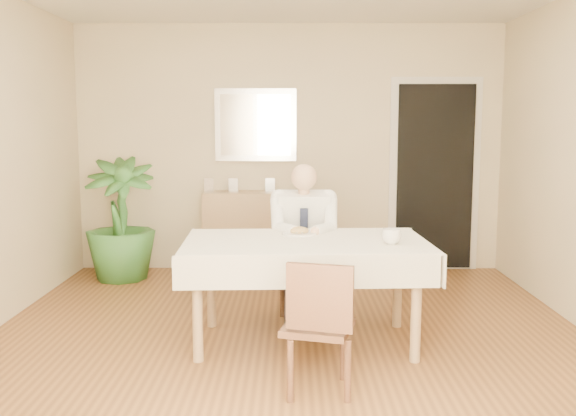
{
  "coord_description": "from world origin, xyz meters",
  "views": [
    {
      "loc": [
        0.02,
        -4.35,
        1.58
      ],
      "look_at": [
        0.0,
        0.35,
        0.95
      ],
      "focal_mm": 40.0,
      "sensor_mm": 36.0,
      "label": 1
    }
  ],
  "objects_px": {
    "chair_far": "(303,252)",
    "chair_near": "(319,321)",
    "coffee_mug": "(391,237)",
    "sideboard": "(255,232)",
    "potted_palm": "(120,219)",
    "seated_man": "(304,234)",
    "dining_table": "(306,252)"
  },
  "relations": [
    {
      "from": "coffee_mug",
      "to": "potted_palm",
      "type": "xyz_separation_m",
      "value": [
        -2.4,
        2.03,
        -0.19
      ]
    },
    {
      "from": "dining_table",
      "to": "seated_man",
      "type": "bearing_deg",
      "value": 87.55
    },
    {
      "from": "chair_near",
      "to": "sideboard",
      "type": "distance_m",
      "value": 3.15
    },
    {
      "from": "dining_table",
      "to": "coffee_mug",
      "type": "bearing_deg",
      "value": -16.89
    },
    {
      "from": "chair_near",
      "to": "sideboard",
      "type": "relative_size",
      "value": 0.75
    },
    {
      "from": "chair_near",
      "to": "sideboard",
      "type": "xyz_separation_m",
      "value": [
        -0.54,
        3.11,
        -0.02
      ]
    },
    {
      "from": "potted_palm",
      "to": "dining_table",
      "type": "bearing_deg",
      "value": -45.97
    },
    {
      "from": "dining_table",
      "to": "sideboard",
      "type": "relative_size",
      "value": 1.64
    },
    {
      "from": "dining_table",
      "to": "chair_near",
      "type": "bearing_deg",
      "value": -88.91
    },
    {
      "from": "potted_palm",
      "to": "seated_man",
      "type": "bearing_deg",
      "value": -35.31
    },
    {
      "from": "dining_table",
      "to": "coffee_mug",
      "type": "relative_size",
      "value": 13.29
    },
    {
      "from": "dining_table",
      "to": "sideboard",
      "type": "height_order",
      "value": "sideboard"
    },
    {
      "from": "chair_far",
      "to": "chair_near",
      "type": "relative_size",
      "value": 1.08
    },
    {
      "from": "dining_table",
      "to": "coffee_mug",
      "type": "height_order",
      "value": "coffee_mug"
    },
    {
      "from": "dining_table",
      "to": "coffee_mug",
      "type": "xyz_separation_m",
      "value": [
        0.58,
        -0.15,
        0.14
      ]
    },
    {
      "from": "chair_far",
      "to": "potted_palm",
      "type": "distance_m",
      "value": 2.08
    },
    {
      "from": "dining_table",
      "to": "potted_palm",
      "type": "bearing_deg",
      "value": 131.57
    },
    {
      "from": "chair_near",
      "to": "seated_man",
      "type": "distance_m",
      "value": 1.52
    },
    {
      "from": "sideboard",
      "to": "potted_palm",
      "type": "relative_size",
      "value": 0.87
    },
    {
      "from": "dining_table",
      "to": "seated_man",
      "type": "height_order",
      "value": "seated_man"
    },
    {
      "from": "coffee_mug",
      "to": "sideboard",
      "type": "height_order",
      "value": "coffee_mug"
    },
    {
      "from": "seated_man",
      "to": "potted_palm",
      "type": "bearing_deg",
      "value": 144.69
    },
    {
      "from": "dining_table",
      "to": "chair_far",
      "type": "height_order",
      "value": "chair_far"
    },
    {
      "from": "chair_near",
      "to": "dining_table",
      "type": "bearing_deg",
      "value": 109.14
    },
    {
      "from": "chair_far",
      "to": "sideboard",
      "type": "xyz_separation_m",
      "value": [
        -0.48,
        1.33,
        -0.06
      ]
    },
    {
      "from": "dining_table",
      "to": "chair_near",
      "type": "relative_size",
      "value": 2.19
    },
    {
      "from": "coffee_mug",
      "to": "sideboard",
      "type": "relative_size",
      "value": 0.12
    },
    {
      "from": "seated_man",
      "to": "coffee_mug",
      "type": "relative_size",
      "value": 9.42
    },
    {
      "from": "dining_table",
      "to": "seated_man",
      "type": "xyz_separation_m",
      "value": [
        0.0,
        0.59,
        0.02
      ]
    },
    {
      "from": "chair_near",
      "to": "potted_palm",
      "type": "xyz_separation_m",
      "value": [
        -1.87,
        2.78,
        0.17
      ]
    },
    {
      "from": "seated_man",
      "to": "chair_far",
      "type": "bearing_deg",
      "value": 90.0
    },
    {
      "from": "coffee_mug",
      "to": "dining_table",
      "type": "bearing_deg",
      "value": 165.57
    }
  ]
}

